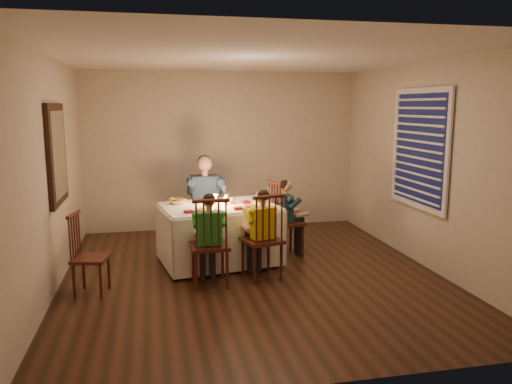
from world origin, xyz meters
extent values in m
plane|color=black|center=(0.00, 0.00, 0.00)|extent=(5.00, 5.00, 0.00)
cube|color=beige|center=(-2.25, 0.00, 1.30)|extent=(0.02, 5.00, 2.60)
cube|color=beige|center=(2.25, 0.00, 1.30)|extent=(0.02, 5.00, 2.60)
cube|color=beige|center=(0.00, 2.50, 1.30)|extent=(4.50, 0.02, 2.60)
plane|color=white|center=(0.00, 0.00, 2.60)|extent=(5.00, 5.00, 0.00)
cube|color=white|center=(-0.32, 0.58, 0.75)|extent=(1.59, 1.25, 0.04)
cube|color=white|center=(-0.41, 1.09, 0.38)|extent=(1.46, 0.27, 0.71)
cube|color=white|center=(-0.24, 0.06, 0.38)|extent=(1.46, 0.27, 0.71)
cube|color=white|center=(0.39, 0.70, 0.38)|extent=(0.20, 1.05, 0.71)
cube|color=white|center=(-1.04, 0.46, 0.38)|extent=(0.20, 1.05, 0.71)
cylinder|color=white|center=(-0.36, 0.89, 0.78)|extent=(0.30, 0.30, 0.02)
cylinder|color=white|center=(-0.56, 0.23, 0.78)|extent=(0.30, 0.30, 0.02)
cylinder|color=white|center=(0.05, 0.31, 0.78)|extent=(0.30, 0.30, 0.02)
cylinder|color=white|center=(0.22, 0.69, 0.78)|extent=(0.30, 0.30, 0.02)
cylinder|color=white|center=(-0.43, 0.56, 0.82)|extent=(0.06, 0.06, 0.10)
cylinder|color=white|center=(-0.23, 0.60, 0.82)|extent=(0.06, 0.06, 0.10)
sphere|color=yellow|center=(-0.92, 0.79, 0.81)|extent=(0.09, 0.09, 0.09)
sphere|color=orange|center=(-0.13, 0.66, 0.81)|extent=(0.08, 0.08, 0.08)
imported|color=white|center=(-0.83, 0.78, 0.80)|extent=(0.22, 0.22, 0.06)
cube|color=black|center=(-2.22, 0.30, 1.50)|extent=(0.05, 0.95, 1.15)
cube|color=white|center=(-2.19, 0.30, 1.50)|extent=(0.01, 0.78, 0.98)
cube|color=#0D1236|center=(2.23, 0.10, 1.50)|extent=(0.01, 1.20, 1.40)
cube|color=white|center=(2.21, 0.10, 1.50)|extent=(0.03, 1.34, 1.54)
camera|label=1|loc=(-1.16, -5.73, 2.05)|focal=35.00mm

